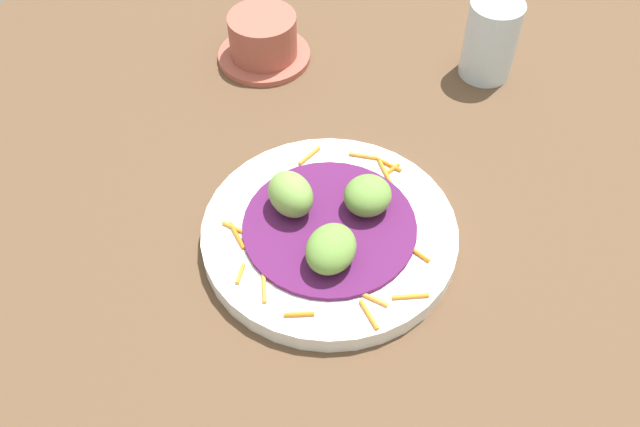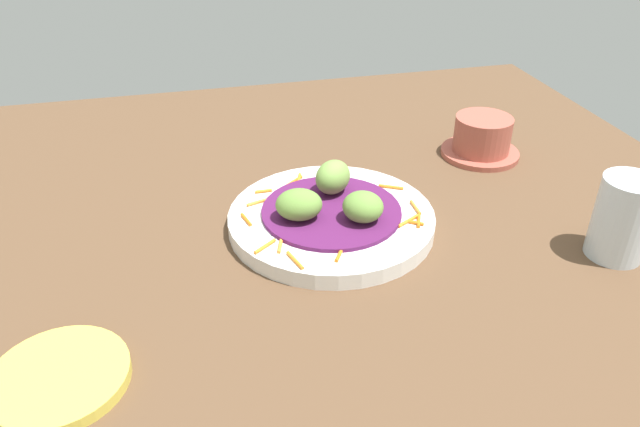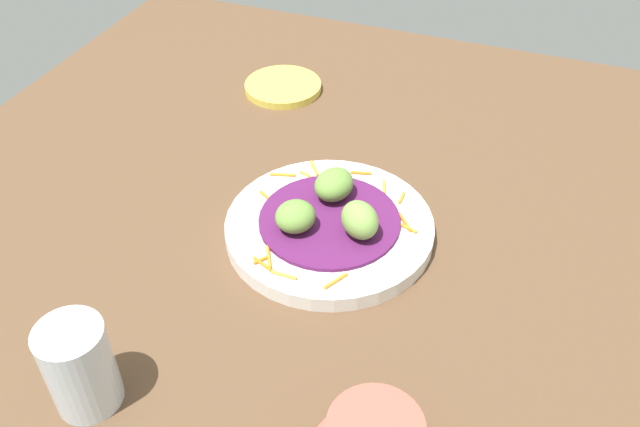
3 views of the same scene
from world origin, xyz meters
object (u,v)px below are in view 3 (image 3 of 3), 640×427
object	(u,v)px
guac_scoop_center	(360,220)
guac_scoop_right	(334,184)
side_plate_small	(283,87)
water_glass	(80,367)
guac_scoop_left	(295,216)
main_plate	(329,228)

from	to	relation	value
guac_scoop_center	guac_scoop_right	world-z (taller)	guac_scoop_center
side_plate_small	water_glass	size ratio (longest dim) A/B	1.26
guac_scoop_left	water_glass	world-z (taller)	water_glass
guac_scoop_left	guac_scoop_right	bearing A→B (deg)	163.10
guac_scoop_left	side_plate_small	distance (cm)	36.07
side_plate_small	water_glass	distance (cm)	59.63
guac_scoop_right	water_glass	world-z (taller)	water_glass
main_plate	water_glass	size ratio (longest dim) A/B	2.59
side_plate_small	guac_scoop_center	bearing A→B (deg)	36.66
guac_scoop_right	guac_scoop_center	bearing A→B (deg)	43.10
guac_scoop_center	water_glass	size ratio (longest dim) A/B	0.53
guac_scoop_left	guac_scoop_center	size ratio (longest dim) A/B	0.93
main_plate	guac_scoop_left	xyz separation A→B (cm)	(2.94, -3.14, 3.26)
guac_scoop_left	guac_scoop_center	world-z (taller)	guac_scoop_center
guac_scoop_right	guac_scoop_left	bearing A→B (deg)	-16.90
main_plate	guac_scoop_center	world-z (taller)	guac_scoop_center
guac_scoop_center	guac_scoop_right	size ratio (longest dim) A/B	0.94
guac_scoop_left	water_glass	bearing A→B (deg)	-20.66
guac_scoop_center	water_glass	bearing A→B (deg)	-31.33
guac_scoop_left	guac_scoop_right	world-z (taller)	guac_scoop_right
guac_scoop_left	main_plate	bearing A→B (deg)	133.10
guac_scoop_left	side_plate_small	world-z (taller)	guac_scoop_left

